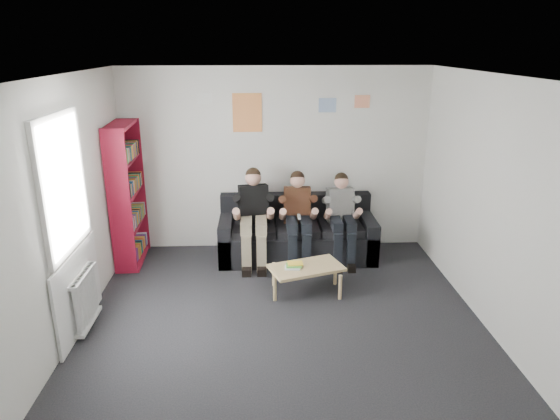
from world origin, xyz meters
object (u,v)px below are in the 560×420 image
(sofa, at_px, (297,236))
(person_left, at_px, (254,218))
(person_right, at_px, (342,218))
(coffee_table, at_px, (306,269))
(person_middle, at_px, (298,218))
(bookshelf, at_px, (128,195))

(sofa, xyz_separation_m, person_left, (-0.62, -0.20, 0.36))
(person_left, height_order, person_right, person_left)
(sofa, bearing_deg, coffee_table, -88.39)
(sofa, xyz_separation_m, person_middle, (0.00, -0.20, 0.34))
(person_left, xyz_separation_m, person_right, (1.25, 0.00, -0.03))
(person_left, bearing_deg, person_middle, -9.67)
(person_right, bearing_deg, person_middle, 172.69)
(sofa, bearing_deg, person_middle, -90.00)
(bookshelf, bearing_deg, coffee_table, -27.59)
(bookshelf, bearing_deg, sofa, -1.48)
(sofa, relative_size, bookshelf, 1.13)
(sofa, distance_m, person_left, 0.75)
(sofa, height_order, person_middle, person_middle)
(coffee_table, bearing_deg, person_right, 58.41)
(sofa, relative_size, coffee_table, 2.52)
(person_middle, xyz_separation_m, person_right, (0.62, 0.00, -0.01))
(bookshelf, relative_size, person_left, 1.48)
(sofa, relative_size, person_left, 1.66)
(sofa, distance_m, person_middle, 0.40)
(person_left, relative_size, person_middle, 1.04)
(coffee_table, bearing_deg, person_middle, 91.94)
(person_left, height_order, person_middle, person_left)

